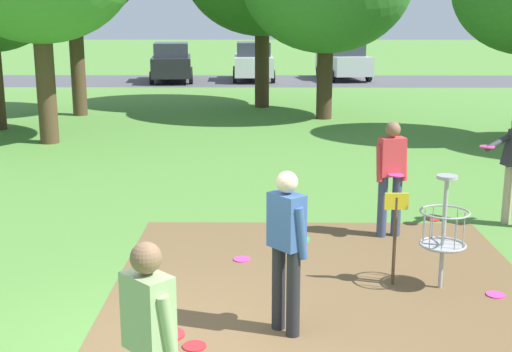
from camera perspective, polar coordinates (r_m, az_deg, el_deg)
The scene contains 14 objects.
dirt_tee_pad at distance 8.43m, azimuth 5.63°, elevation -9.00°, with size 5.07×5.04×0.01m, color brown.
disc_golf_basket at distance 8.34m, azimuth 14.98°, elevation -4.18°, with size 0.98×0.58×1.39m.
player_foreground_watching at distance 6.89m, azimuth 2.57°, elevation -5.61°, with size 0.45×0.46×1.71m.
player_waiting_left at distance 4.97m, azimuth -8.86°, elevation -13.61°, with size 0.45×0.45×1.71m.
player_waiting_right at distance 10.07m, azimuth 11.20°, elevation 0.30°, with size 0.49×0.43×1.71m.
frisbee_near_basket at distance 9.19m, azimuth -1.18°, elevation -6.97°, with size 0.23×0.23×0.02m, color #E53D99.
frisbee_by_tee at distance 6.98m, azimuth -5.16°, elevation -13.96°, with size 0.24×0.24×0.02m, color red.
frisbee_mid_grass at distance 10.66m, azimuth 1.51°, elevation -4.05°, with size 0.21×0.21×0.02m, color #E53D99.
frisbee_far_right at distance 8.56m, azimuth 19.36°, elevation -9.35°, with size 0.21×0.21×0.02m, color #E53D99.
frisbee_scattered_a at distance 11.27m, azimuth 14.60°, elevation -3.52°, with size 0.21×0.21×0.02m, color red.
parking_lot_strip at distance 33.52m, azimuth -1.04°, elevation 7.95°, with size 36.00×6.00×0.01m, color #4C4C51.
parked_car_leftmost at distance 33.34m, azimuth -7.06°, elevation 9.41°, with size 2.30×4.37×1.84m.
parked_car_center_left at distance 33.64m, azimuth -0.23°, elevation 9.54°, with size 2.10×4.26×1.84m.
parked_car_center_right at distance 34.43m, azimuth 7.31°, elevation 9.52°, with size 2.48×4.44×1.84m.
Camera 1 is at (0.92, -5.84, 3.22)m, focal length 47.94 mm.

